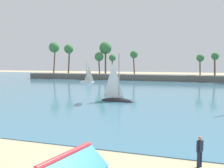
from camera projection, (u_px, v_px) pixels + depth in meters
name	position (u px, v px, depth m)	size (l,w,h in m)	color
sea	(167.00, 83.00, 61.79)	(220.00, 99.19, 0.06)	teal
palm_headland	(173.00, 69.00, 70.37)	(94.03, 6.36, 12.95)	#605B54
folded_kite	(66.00, 161.00, 11.34)	(3.41, 4.33, 1.13)	#237FD1
person_at_waterline	(200.00, 151.00, 12.27)	(0.35, 0.47, 1.67)	#141E33
sailboat_near_shore	(88.00, 80.00, 65.53)	(4.23, 1.85, 5.93)	white
sailboat_mid_bay	(117.00, 97.00, 33.01)	(5.11, 2.12, 7.19)	black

